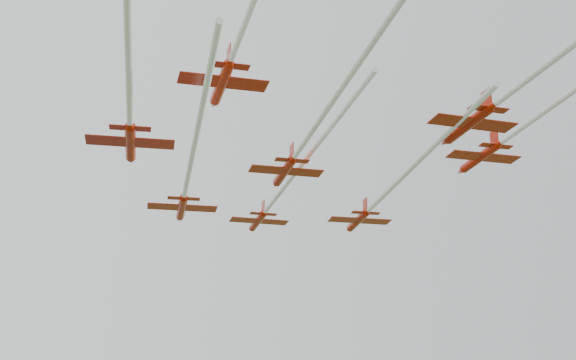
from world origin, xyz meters
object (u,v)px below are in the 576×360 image
jet_row2_left (188,176)px  jet_row3_right (561,100)px  jet_lead (280,193)px  jet_row4_right (572,46)px  jet_row4_left (245,23)px  jet_row2_right (383,196)px  jet_row3_left (130,102)px  jet_row3_mid (319,121)px

jet_row2_left → jet_row3_right: (27.16, -30.23, 3.19)m
jet_lead → jet_row4_right: size_ratio=0.90×
jet_row4_left → jet_row3_right: bearing=11.6°
jet_lead → jet_row2_right: 14.36m
jet_row3_left → jet_row3_right: bearing=-6.2°
jet_row2_left → jet_row4_left: bearing=-84.9°
jet_row4_left → jet_row2_left: bearing=91.5°
jet_row3_left → jet_row3_right: (38.26, -17.39, 1.53)m
jet_row2_left → jet_row3_mid: 20.02m
jet_row3_mid → jet_row3_right: jet_row3_right is taller
jet_row2_right → jet_row4_left: jet_row4_left is taller
jet_lead → jet_row3_mid: (-9.54, -26.27, -1.64)m
jet_lead → jet_row3_left: bearing=-128.7°
jet_row2_left → jet_row3_left: jet_row3_left is taller
jet_row4_right → jet_row4_left: bearing=157.9°
jet_row2_left → jet_lead: bearing=42.7°
jet_row3_right → jet_row2_right: bearing=111.1°
jet_lead → jet_row3_right: (11.59, -37.43, 0.71)m
jet_row4_left → jet_row4_right: bearing=-19.5°
jet_row2_right → jet_row3_mid: (-17.73, -14.73, 0.83)m
jet_row3_left → jet_row3_right: 42.06m
jet_row3_right → jet_row4_left: (-33.67, 1.65, 0.19)m
jet_row3_mid → jet_row3_right: 24.01m
jet_lead → jet_row2_left: (-15.58, -7.20, -2.48)m
jet_lead → jet_row2_left: 17.34m
jet_row3_left → jet_row2_right: bearing=31.9°
jet_lead → jet_row2_right: bearing=-40.3°
jet_lead → jet_row3_right: bearing=-58.4°
jet_row4_left → jet_row3_mid: bearing=51.5°
jet_row4_left → jet_row2_right: bearing=53.0°
jet_lead → jet_row2_right: (8.19, -11.54, -2.48)m
jet_row4_left → jet_row4_right: size_ratio=0.80×
jet_row2_right → jet_row4_left: bearing=-124.1°
jet_lead → jet_row4_left: (-22.08, -35.77, 0.90)m
jet_row3_right → jet_row3_mid: bearing=165.8°
jet_row3_left → jet_row4_right: bearing=-31.0°
jet_row3_mid → jet_row4_left: 15.94m
jet_row2_left → jet_row4_right: bearing=-53.1°
jet_lead → jet_row2_left: size_ratio=1.07×
jet_lead → jet_row3_mid: 28.00m
jet_row2_left → jet_row3_mid: bearing=-54.5°
jet_lead → jet_row3_left: jet_lead is taller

